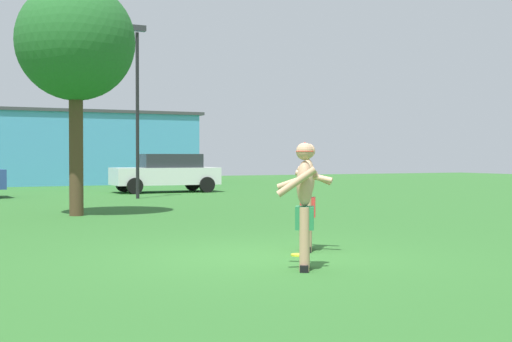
# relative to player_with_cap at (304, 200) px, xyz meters

# --- Properties ---
(ground_plane) EXTENTS (80.00, 80.00, 0.00)m
(ground_plane) POSITION_rel_player_with_cap_xyz_m (0.09, 1.30, -0.92)
(ground_plane) COLOR #2D6628
(player_with_cap) EXTENTS (0.71, 0.76, 1.69)m
(player_with_cap) POSITION_rel_player_with_cap_xyz_m (0.00, 0.00, 0.00)
(player_with_cap) COLOR black
(player_with_cap) RESTS_ON ground_plane
(player_in_red) EXTENTS (0.73, 0.84, 1.70)m
(player_in_red) POSITION_rel_player_with_cap_xyz_m (0.99, 1.59, -0.03)
(player_in_red) COLOR black
(player_in_red) RESTS_ON ground_plane
(frisbee) EXTENTS (0.25, 0.25, 0.03)m
(frisbee) POSITION_rel_player_with_cap_xyz_m (0.59, 1.16, -0.91)
(frisbee) COLOR yellow
(frisbee) RESTS_ON ground_plane
(car_white_far_end) EXTENTS (4.36, 2.15, 1.58)m
(car_white_far_end) POSITION_rel_player_with_cap_xyz_m (4.92, 19.87, -0.10)
(car_white_far_end) COLOR white
(car_white_far_end) RESTS_ON ground_plane
(lamp_post) EXTENTS (0.60, 0.24, 6.07)m
(lamp_post) POSITION_rel_player_with_cap_xyz_m (2.60, 16.18, 2.77)
(lamp_post) COLOR black
(lamp_post) RESTS_ON ground_plane
(outbuilding_behind_lot) EXTENTS (13.77, 4.78, 3.86)m
(outbuilding_behind_lot) POSITION_rel_player_with_cap_xyz_m (2.94, 30.13, 1.02)
(outbuilding_behind_lot) COLOR #4C9ED1
(outbuilding_behind_lot) RESTS_ON ground_plane
(tree_left_field) EXTENTS (2.95, 2.95, 5.84)m
(tree_left_field) POSITION_rel_player_with_cap_xyz_m (-0.88, 9.86, 3.40)
(tree_left_field) COLOR #4C3823
(tree_left_field) RESTS_ON ground_plane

